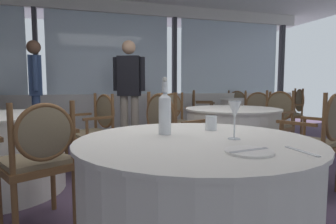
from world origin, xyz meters
TOP-DOWN VIEW (x-y plane):
  - ground_plane at (0.00, 0.00)m, footprint 12.64×12.64m
  - window_wall_far at (-0.00, 3.65)m, footprint 9.17×0.14m
  - foreground_table at (0.01, -1.12)m, footprint 1.24×1.24m
  - side_plate at (0.10, -1.46)m, footprint 0.20×0.20m
  - butter_knife at (0.10, -1.46)m, footprint 0.19×0.05m
  - dinner_fork at (0.32, -1.51)m, footprint 0.02×0.19m
  - water_bottle at (-0.11, -0.93)m, footprint 0.07×0.07m
  - wine_glass at (0.19, -1.18)m, footprint 0.07×0.07m
  - water_tumbler at (0.21, -0.88)m, footprint 0.07×0.07m
  - background_table_0 at (-1.32, 0.56)m, footprint 1.19×1.19m
  - dining_chair_0_0 at (-0.86, -0.34)m, footprint 0.65×0.62m
  - dining_chair_0_1 at (-0.42, 1.03)m, footprint 0.62×0.65m
  - background_table_1 at (1.17, 0.56)m, footprint 1.14×1.14m
  - dining_chair_1_0 at (0.26, 0.16)m, footprint 0.61×0.64m
  - dining_chair_1_1 at (1.57, -0.35)m, footprint 0.64×0.61m
  - dining_chair_1_2 at (2.09, 0.96)m, footprint 0.61×0.64m
  - dining_chair_1_3 at (0.78, 1.47)m, footprint 0.64×0.61m
  - background_table_3 at (2.62, 2.59)m, footprint 1.02×1.02m
  - dining_chair_3_0 at (2.95, 3.46)m, footprint 0.63×0.60m
  - dining_chair_3_1 at (1.75, 2.93)m, footprint 0.60×0.63m
  - dining_chair_3_2 at (2.28, 1.72)m, footprint 0.63×0.60m
  - dining_chair_3_3 at (3.49, 2.25)m, footprint 0.60×0.63m
  - diner_person_0 at (-1.32, 2.69)m, footprint 0.26×0.52m
  - diner_person_1 at (0.17, 2.18)m, footprint 0.50×0.32m

SIDE VIEW (x-z plane):
  - ground_plane at x=0.00m, z-range 0.00..0.00m
  - background_table_0 at x=-1.32m, z-range 0.00..0.76m
  - foreground_table at x=0.01m, z-range 0.00..0.76m
  - background_table_1 at x=1.17m, z-range 0.00..0.76m
  - background_table_3 at x=2.62m, z-range 0.00..0.76m
  - dining_chair_3_0 at x=2.95m, z-range 0.08..1.00m
  - dining_chair_0_1 at x=-0.42m, z-range 0.08..1.01m
  - dining_chair_1_3 at x=0.78m, z-range 0.09..1.01m
  - dining_chair_3_2 at x=2.28m, z-range 0.09..1.02m
  - dining_chair_3_1 at x=1.75m, z-range 0.09..1.02m
  - dining_chair_0_0 at x=-0.86m, z-range 0.09..1.02m
  - dining_chair_1_2 at x=2.09m, z-range 0.08..1.04m
  - dining_chair_3_3 at x=3.49m, z-range 0.07..1.05m
  - dining_chair_1_1 at x=1.57m, z-range 0.08..1.06m
  - dining_chair_1_0 at x=0.26m, z-range 0.09..1.06m
  - dinner_fork at x=0.32m, z-range 0.76..0.76m
  - side_plate at x=0.10m, z-range 0.76..0.77m
  - butter_knife at x=0.10m, z-range 0.77..0.77m
  - water_tumbler at x=0.21m, z-range 0.76..0.85m
  - water_bottle at x=-0.11m, z-range 0.73..1.05m
  - wine_glass at x=0.19m, z-range 0.80..1.00m
  - diner_person_1 at x=0.17m, z-range 0.13..1.89m
  - diner_person_0 at x=-1.32m, z-range 0.13..1.91m
  - window_wall_far at x=0.00m, z-range -0.28..2.51m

